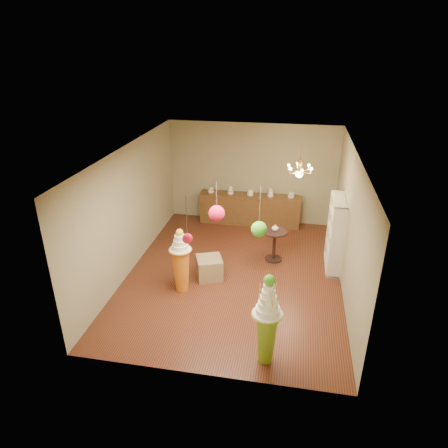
% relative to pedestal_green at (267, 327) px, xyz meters
% --- Properties ---
extents(floor, '(6.50, 6.50, 0.00)m').
position_rel_pedestal_green_xyz_m(floor, '(-0.99, 2.71, -0.72)').
color(floor, '#4F2415').
rests_on(floor, ground).
extents(ceiling, '(6.50, 6.50, 0.00)m').
position_rel_pedestal_green_xyz_m(ceiling, '(-0.99, 2.71, 2.28)').
color(ceiling, silver).
rests_on(ceiling, ground).
extents(wall_back, '(5.00, 0.04, 3.00)m').
position_rel_pedestal_green_xyz_m(wall_back, '(-0.99, 5.96, 0.78)').
color(wall_back, gray).
rests_on(wall_back, ground).
extents(wall_front, '(5.00, 0.04, 3.00)m').
position_rel_pedestal_green_xyz_m(wall_front, '(-0.99, -0.54, 0.78)').
color(wall_front, gray).
rests_on(wall_front, ground).
extents(wall_left, '(0.04, 6.50, 3.00)m').
position_rel_pedestal_green_xyz_m(wall_left, '(-3.49, 2.71, 0.78)').
color(wall_left, gray).
rests_on(wall_left, ground).
extents(wall_right, '(0.04, 6.50, 3.00)m').
position_rel_pedestal_green_xyz_m(wall_right, '(1.51, 2.71, 0.78)').
color(wall_right, gray).
rests_on(wall_right, ground).
extents(pedestal_green, '(0.63, 0.63, 1.74)m').
position_rel_pedestal_green_xyz_m(pedestal_green, '(0.00, 0.00, 0.00)').
color(pedestal_green, '#7DA524').
rests_on(pedestal_green, floor).
extents(pedestal_orange, '(0.50, 0.50, 1.51)m').
position_rel_pedestal_green_xyz_m(pedestal_orange, '(-2.04, 1.84, -0.09)').
color(pedestal_orange, orange).
rests_on(pedestal_orange, floor).
extents(burlap_riser, '(0.74, 0.74, 0.52)m').
position_rel_pedestal_green_xyz_m(burlap_riser, '(-1.54, 2.44, -0.47)').
color(burlap_riser, olive).
rests_on(burlap_riser, floor).
extents(sideboard, '(3.04, 0.54, 1.16)m').
position_rel_pedestal_green_xyz_m(sideboard, '(-0.99, 5.68, -0.25)').
color(sideboard, brown).
rests_on(sideboard, floor).
extents(shelving_unit, '(0.33, 1.20, 1.80)m').
position_rel_pedestal_green_xyz_m(shelving_unit, '(1.35, 3.51, 0.18)').
color(shelving_unit, beige).
rests_on(shelving_unit, floor).
extents(round_table, '(0.73, 0.73, 0.82)m').
position_rel_pedestal_green_xyz_m(round_table, '(-0.11, 3.57, -0.20)').
color(round_table, black).
rests_on(round_table, floor).
extents(vase, '(0.19, 0.19, 0.17)m').
position_rel_pedestal_green_xyz_m(vase, '(-0.11, 3.57, 0.18)').
color(vase, beige).
rests_on(vase, round_table).
extents(pom_red_left, '(0.29, 0.29, 0.79)m').
position_rel_pedestal_green_xyz_m(pom_red_left, '(-1.03, 0.87, 1.63)').
color(pom_red_left, '#433B30').
rests_on(pom_red_left, ceiling).
extents(pom_green_mid, '(0.28, 0.28, 0.98)m').
position_rel_pedestal_green_xyz_m(pom_green_mid, '(-0.27, 0.78, 1.44)').
color(pom_green_mid, '#433B30').
rests_on(pom_green_mid, ceiling).
extents(pom_red_right, '(0.17, 0.17, 0.81)m').
position_rel_pedestal_green_xyz_m(pom_red_right, '(-1.32, -0.01, 1.55)').
color(pom_red_right, '#433B30').
rests_on(pom_red_right, ceiling).
extents(chandelier, '(0.81, 0.81, 0.85)m').
position_rel_pedestal_green_xyz_m(chandelier, '(0.37, 3.79, 1.58)').
color(chandelier, gold).
rests_on(chandelier, ceiling).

